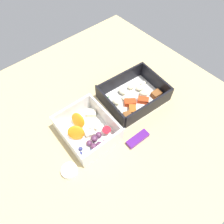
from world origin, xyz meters
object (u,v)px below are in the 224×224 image
fruit_bowl (88,130)px  paper_cup_liner (70,171)px  pasta_container (134,97)px  candy_bar (138,139)px

fruit_bowl → paper_cup_liner: bearing=28.9°
pasta_container → candy_bar: bearing=55.8°
fruit_bowl → paper_cup_liner: size_ratio=3.84×
candy_bar → paper_cup_liner: size_ratio=1.67×
pasta_container → paper_cup_liner: bearing=17.1°
pasta_container → fruit_bowl: 18.59cm
paper_cup_liner → candy_bar: bearing=165.8°
pasta_container → paper_cup_liner: 29.55cm
candy_bar → paper_cup_liner: 20.42cm
pasta_container → fruit_bowl: bearing=6.4°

